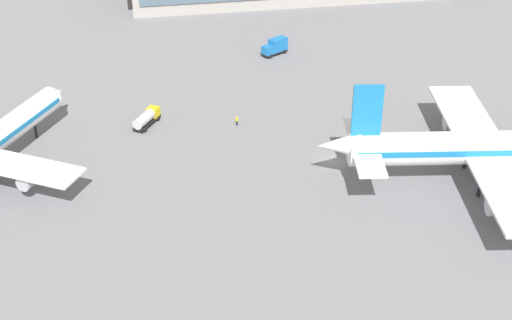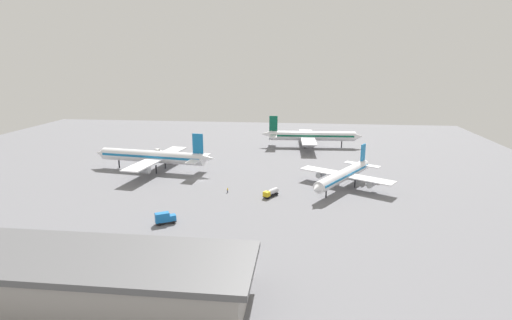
{
  "view_description": "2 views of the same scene",
  "coord_description": "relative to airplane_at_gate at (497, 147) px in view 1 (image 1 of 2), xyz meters",
  "views": [
    {
      "loc": [
        29.66,
        100.16,
        62.59
      ],
      "look_at": [
        13.33,
        7.36,
        5.88
      ],
      "focal_mm": 54.14,
      "sensor_mm": 36.0,
      "label": 1
    },
    {
      "loc": [
        37.29,
        -142.8,
        44.24
      ],
      "look_at": [
        19.27,
        15.85,
        4.18
      ],
      "focal_mm": 28.11,
      "sensor_mm": 36.0,
      "label": 2
    }
  ],
  "objects": [
    {
      "name": "ground",
      "position": [
        22.1,
        -9.96,
        -5.92
      ],
      "size": [
        288.0,
        288.0,
        0.0
      ],
      "primitive_type": "plane",
      "color": "slate"
    },
    {
      "name": "catering_truck",
      "position": [
        22.6,
        -52.75,
        -4.22
      ],
      "size": [
        5.79,
        4.48,
        3.3
      ],
      "rotation": [
        0.0,
        0.0,
        0.53
      ],
      "color": "black",
      "rests_on": "ground"
    },
    {
      "name": "airplane_at_gate",
      "position": [
        0.0,
        0.0,
        0.0
      ],
      "size": [
        53.42,
        43.18,
        16.28
      ],
      "rotation": [
        0.0,
        0.0,
        3.0
      ],
      "color": "white",
      "rests_on": "ground"
    },
    {
      "name": "ground_crew_worker",
      "position": [
        34.94,
        -24.12,
        -5.07
      ],
      "size": [
        0.45,
        0.57,
        1.67
      ],
      "rotation": [
        0.0,
        0.0,
        3.37
      ],
      "color": "#1E2338",
      "rests_on": "ground"
    },
    {
      "name": "fuel_truck",
      "position": [
        50.04,
        -26.74,
        -4.53
      ],
      "size": [
        5.03,
        6.32,
        2.5
      ],
      "rotation": [
        0.0,
        0.0,
        4.14
      ],
      "color": "black",
      "rests_on": "ground"
    }
  ]
}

